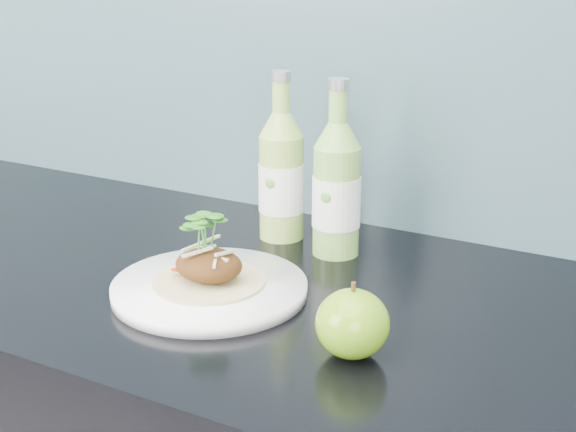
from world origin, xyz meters
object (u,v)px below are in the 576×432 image
dinner_plate (210,288)px  cider_bottle_right (337,190)px  green_apple (352,324)px  cider_bottle_left (281,176)px

dinner_plate → cider_bottle_right: cider_bottle_right is taller
green_apple → cider_bottle_left: (-0.25, 0.29, 0.06)m
cider_bottle_left → cider_bottle_right: same height
dinner_plate → green_apple: 0.23m
dinner_plate → cider_bottle_right: size_ratio=1.22×
cider_bottle_left → cider_bottle_right: (0.10, -0.02, 0.00)m
green_apple → cider_bottle_right: bearing=119.3°
dinner_plate → cider_bottle_right: bearing=69.7°
dinner_plate → cider_bottle_left: size_ratio=1.22×
dinner_plate → cider_bottle_right: 0.24m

